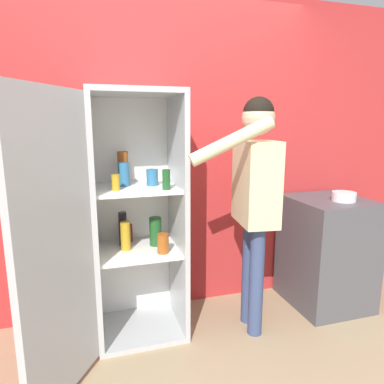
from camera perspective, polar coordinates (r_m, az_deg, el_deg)
ground_plane at (r=2.36m, az=-0.34°, el=-29.30°), size 12.00×12.00×0.00m
wall_back at (r=2.76m, az=-6.12°, el=5.77°), size 7.00×0.06×2.55m
refrigerator at (r=2.40m, az=-11.70°, el=-4.85°), size 1.00×1.09×1.76m
person at (r=2.47m, az=10.38°, el=1.05°), size 0.69×0.55×1.72m
counter at (r=3.19m, az=21.41°, el=-9.22°), size 0.61×0.65×0.93m
bowl at (r=3.01m, az=23.99°, el=-0.69°), size 0.19×0.19×0.07m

